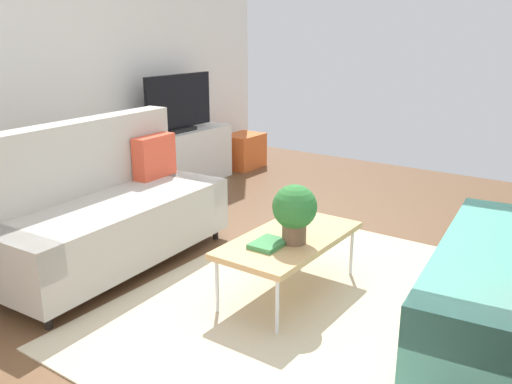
# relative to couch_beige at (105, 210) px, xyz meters

# --- Properties ---
(ground_plane) EXTENTS (7.68, 7.68, 0.00)m
(ground_plane) POSITION_rel_couch_beige_xyz_m (0.49, -1.40, -0.44)
(ground_plane) COLOR brown
(wall_far) EXTENTS (6.40, 0.12, 2.90)m
(wall_far) POSITION_rel_couch_beige_xyz_m (0.49, 1.40, 1.01)
(wall_far) COLOR white
(wall_far) RESTS_ON ground_plane
(area_rug) EXTENTS (2.90, 2.20, 0.01)m
(area_rug) POSITION_rel_couch_beige_xyz_m (0.34, -1.62, -0.44)
(area_rug) COLOR beige
(area_rug) RESTS_ON ground_plane
(couch_beige) EXTENTS (1.95, 0.95, 1.10)m
(couch_beige) POSITION_rel_couch_beige_xyz_m (0.00, 0.00, 0.00)
(couch_beige) COLOR #B2ADA3
(couch_beige) RESTS_ON ground_plane
(coffee_table) EXTENTS (1.10, 0.56, 0.42)m
(coffee_table) POSITION_rel_couch_beige_xyz_m (0.39, -1.42, -0.05)
(coffee_table) COLOR tan
(coffee_table) RESTS_ON ground_plane
(tv_console) EXTENTS (1.40, 0.44, 0.64)m
(tv_console) POSITION_rel_couch_beige_xyz_m (1.96, 1.06, -0.12)
(tv_console) COLOR silver
(tv_console) RESTS_ON ground_plane
(tv) EXTENTS (1.00, 0.20, 0.64)m
(tv) POSITION_rel_couch_beige_xyz_m (1.96, 1.04, 0.51)
(tv) COLOR black
(tv) RESTS_ON tv_console
(storage_trunk) EXTENTS (0.52, 0.40, 0.44)m
(storage_trunk) POSITION_rel_couch_beige_xyz_m (3.06, 0.96, -0.22)
(storage_trunk) COLOR orange
(storage_trunk) RESTS_ON ground_plane
(potted_plant) EXTENTS (0.29, 0.29, 0.39)m
(potted_plant) POSITION_rel_couch_beige_xyz_m (0.32, -1.50, 0.20)
(potted_plant) COLOR brown
(potted_plant) RESTS_ON coffee_table
(table_book_0) EXTENTS (0.24, 0.18, 0.03)m
(table_book_0) POSITION_rel_couch_beige_xyz_m (0.17, -1.39, -0.01)
(table_book_0) COLOR #3F8C4C
(table_book_0) RESTS_ON coffee_table
(vase_0) EXTENTS (0.11, 0.11, 0.19)m
(vase_0) POSITION_rel_couch_beige_xyz_m (1.38, 1.11, 0.29)
(vase_0) COLOR silver
(vase_0) RESTS_ON tv_console
(bottle_0) EXTENTS (0.06, 0.06, 0.19)m
(bottle_0) POSITION_rel_couch_beige_xyz_m (1.55, 1.02, 0.30)
(bottle_0) COLOR gold
(bottle_0) RESTS_ON tv_console
(bottle_1) EXTENTS (0.04, 0.04, 0.22)m
(bottle_1) POSITION_rel_couch_beige_xyz_m (1.66, 1.02, 0.31)
(bottle_1) COLOR #3F8C4C
(bottle_1) RESTS_ON tv_console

